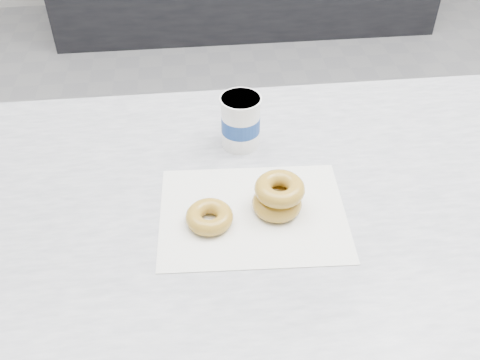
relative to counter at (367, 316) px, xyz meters
The scene contains 6 objects.
ground 0.75m from the counter, 90.00° to the left, with size 5.00×5.00×0.00m, color gray.
counter is the anchor object (origin of this frame).
wax_paper 0.55m from the counter, behind, with size 0.34×0.26×0.00m, color silver.
donut_single 0.61m from the counter, behind, with size 0.09×0.09×0.03m, color gold.
donut_stack 0.55m from the counter, behind, with size 0.10×0.10×0.06m.
coffee_cup 0.61m from the counter, 152.02° to the left, with size 0.09×0.09×0.11m.
Camera 1 is at (-0.40, -1.34, 1.60)m, focal length 40.00 mm.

